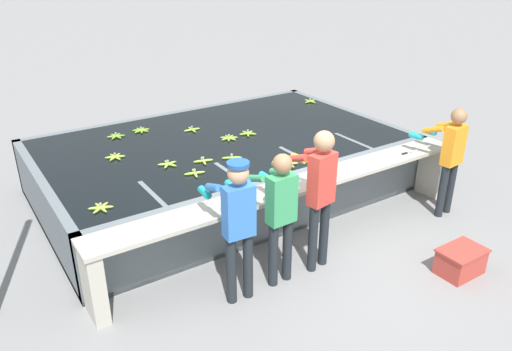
{
  "coord_description": "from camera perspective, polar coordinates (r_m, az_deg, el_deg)",
  "views": [
    {
      "loc": [
        -3.52,
        -4.17,
        3.52
      ],
      "look_at": [
        0.0,
        1.18,
        0.6
      ],
      "focal_mm": 35.0,
      "sensor_mm": 36.0,
      "label": 1
    }
  ],
  "objects": [
    {
      "name": "banana_bunch_floating_4",
      "position": [
        8.1,
        -7.33,
        5.23
      ],
      "size": [
        0.28,
        0.28,
        0.08
      ],
      "color": "#9EC642",
      "rests_on": "wash_tank"
    },
    {
      "name": "ground_plane",
      "position": [
        6.49,
        5.82,
        -8.49
      ],
      "size": [
        80.0,
        80.0,
        0.0
      ],
      "primitive_type": "plane",
      "color": "gray",
      "rests_on": "ground"
    },
    {
      "name": "worker_0",
      "position": [
        5.15,
        -2.14,
        -4.95
      ],
      "size": [
        0.44,
        0.73,
        1.63
      ],
      "color": "#1E2328",
      "rests_on": "ground"
    },
    {
      "name": "banana_bunch_floating_3",
      "position": [
        6.75,
        3.73,
        1.36
      ],
      "size": [
        0.28,
        0.27,
        0.08
      ],
      "color": "#9EC642",
      "rests_on": "wash_tank"
    },
    {
      "name": "banana_bunch_floating_12",
      "position": [
        8.21,
        -13.0,
        5.06
      ],
      "size": [
        0.28,
        0.28,
        0.08
      ],
      "color": "#7FAD33",
      "rests_on": "wash_tank"
    },
    {
      "name": "knife_0",
      "position": [
        5.68,
        -1.89,
        -3.33
      ],
      "size": [
        0.35,
        0.08,
        0.02
      ],
      "color": "silver",
      "rests_on": "work_ledge"
    },
    {
      "name": "banana_bunch_floating_7",
      "position": [
        5.86,
        -17.31,
        -3.52
      ],
      "size": [
        0.27,
        0.28,
        0.08
      ],
      "color": "#9EC642",
      "rests_on": "wash_tank"
    },
    {
      "name": "worker_3",
      "position": [
        7.42,
        21.31,
        2.45
      ],
      "size": [
        0.44,
        0.72,
        1.59
      ],
      "color": "#1E2328",
      "rests_on": "ground"
    },
    {
      "name": "worker_2",
      "position": [
        5.7,
        7.23,
        -1.37
      ],
      "size": [
        0.48,
        0.74,
        1.74
      ],
      "color": "#1E2328",
      "rests_on": "ground"
    },
    {
      "name": "wash_tank",
      "position": [
        7.86,
        -3.84,
        1.24
      ],
      "size": [
        5.44,
        3.41,
        0.86
      ],
      "color": "slate",
      "rests_on": "ground"
    },
    {
      "name": "banana_bunch_floating_5",
      "position": [
        6.5,
        -7.02,
        0.28
      ],
      "size": [
        0.28,
        0.28,
        0.08
      ],
      "color": "#93BC3D",
      "rests_on": "wash_tank"
    },
    {
      "name": "banana_bunch_floating_1",
      "position": [
        6.86,
        -6.05,
        1.69
      ],
      "size": [
        0.28,
        0.28,
        0.08
      ],
      "color": "#93BC3D",
      "rests_on": "wash_tank"
    },
    {
      "name": "banana_bunch_floating_10",
      "position": [
        7.87,
        -0.95,
        4.84
      ],
      "size": [
        0.28,
        0.27,
        0.08
      ],
      "color": "#8CB738",
      "rests_on": "wash_tank"
    },
    {
      "name": "banana_bunch_floating_8",
      "position": [
        6.94,
        -2.78,
        2.05
      ],
      "size": [
        0.27,
        0.27,
        0.08
      ],
      "color": "#8CB738",
      "rests_on": "wash_tank"
    },
    {
      "name": "banana_bunch_floating_0",
      "position": [
        9.65,
        6.2,
        8.44
      ],
      "size": [
        0.28,
        0.28,
        0.08
      ],
      "color": "#93BC3D",
      "rests_on": "wash_tank"
    },
    {
      "name": "crate",
      "position": [
        6.43,
        22.34,
        -9.04
      ],
      "size": [
        0.55,
        0.39,
        0.32
      ],
      "color": "#B73D33",
      "rests_on": "ground"
    },
    {
      "name": "work_ledge",
      "position": [
        6.32,
        4.79,
        -2.74
      ],
      "size": [
        5.44,
        0.45,
        0.86
      ],
      "color": "#B7B2A3",
      "rests_on": "ground"
    },
    {
      "name": "banana_bunch_floating_11",
      "position": [
        6.82,
        -10.03,
        1.3
      ],
      "size": [
        0.28,
        0.27,
        0.08
      ],
      "color": "#93BC3D",
      "rests_on": "wash_tank"
    },
    {
      "name": "banana_bunch_floating_2",
      "position": [
        7.68,
        -3.11,
        4.31
      ],
      "size": [
        0.28,
        0.28,
        0.08
      ],
      "color": "#8CB738",
      "rests_on": "wash_tank"
    },
    {
      "name": "banana_bunch_floating_6",
      "position": [
        8.04,
        -15.71,
        4.35
      ],
      "size": [
        0.28,
        0.28,
        0.08
      ],
      "color": "#75A333",
      "rests_on": "wash_tank"
    },
    {
      "name": "worker_1",
      "position": [
        5.45,
        2.68,
        -3.71
      ],
      "size": [
        0.42,
        0.71,
        1.59
      ],
      "color": "#1E2328",
      "rests_on": "ground"
    },
    {
      "name": "banana_bunch_floating_9",
      "position": [
        7.23,
        -15.81,
        2.06
      ],
      "size": [
        0.28,
        0.28,
        0.08
      ],
      "color": "#93BC3D",
      "rests_on": "wash_tank"
    },
    {
      "name": "knife_1",
      "position": [
        7.45,
        16.99,
        2.53
      ],
      "size": [
        0.35,
        0.04,
        0.02
      ],
      "color": "silver",
      "rests_on": "work_ledge"
    }
  ]
}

